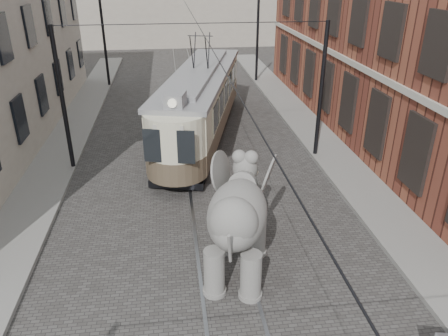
{
  "coord_description": "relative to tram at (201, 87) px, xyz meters",
  "views": [
    {
      "loc": [
        -1.29,
        -11.57,
        8.04
      ],
      "look_at": [
        0.31,
        0.87,
        2.1
      ],
      "focal_mm": 34.62,
      "sensor_mm": 36.0,
      "label": 1
    }
  ],
  "objects": [
    {
      "name": "ground",
      "position": [
        -0.28,
        -9.46,
        -2.51
      ],
      "size": [
        120.0,
        120.0,
        0.0
      ],
      "primitive_type": "plane",
      "color": "#413F3C"
    },
    {
      "name": "tram_rails",
      "position": [
        -0.28,
        -9.46,
        -2.5
      ],
      "size": [
        1.54,
        80.0,
        0.02
      ],
      "primitive_type": null,
      "color": "slate",
      "rests_on": "ground"
    },
    {
      "name": "sidewalk_right",
      "position": [
        5.72,
        -9.46,
        -2.43
      ],
      "size": [
        2.0,
        60.0,
        0.15
      ],
      "primitive_type": "cube",
      "color": "slate",
      "rests_on": "ground"
    },
    {
      "name": "sidewalk_left",
      "position": [
        -6.78,
        -9.46,
        -2.43
      ],
      "size": [
        2.0,
        60.0,
        0.15
      ],
      "primitive_type": "cube",
      "color": "slate",
      "rests_on": "ground"
    },
    {
      "name": "brick_building",
      "position": [
        10.72,
        -0.46,
        3.49
      ],
      "size": [
        8.0,
        26.0,
        12.0
      ],
      "primitive_type": "cube",
      "color": "brown",
      "rests_on": "ground"
    },
    {
      "name": "catenary",
      "position": [
        -0.48,
        -4.46,
        0.49
      ],
      "size": [
        11.0,
        30.2,
        6.0
      ],
      "primitive_type": null,
      "color": "black",
      "rests_on": "ground"
    },
    {
      "name": "tram",
      "position": [
        0.0,
        0.0,
        0.0
      ],
      "size": [
        5.63,
        12.9,
        5.02
      ],
      "primitive_type": null,
      "rotation": [
        0.0,
        0.0,
        -0.25
      ],
      "color": "beige",
      "rests_on": "ground"
    },
    {
      "name": "elephant",
      "position": [
        0.07,
        -11.18,
        -1.0
      ],
      "size": [
        3.95,
        5.49,
        3.02
      ],
      "primitive_type": null,
      "rotation": [
        0.0,
        0.0,
        -0.27
      ],
      "color": "#63615C",
      "rests_on": "ground"
    }
  ]
}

